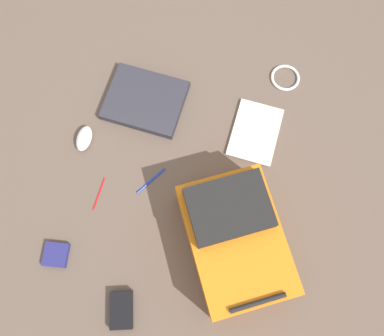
{
  "coord_description": "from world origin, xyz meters",
  "views": [
    {
      "loc": [
        -0.01,
        0.38,
        1.47
      ],
      "look_at": [
        0.0,
        -0.04,
        0.02
      ],
      "focal_mm": 35.92,
      "sensor_mm": 36.0,
      "label": 1
    }
  ],
  "objects": [
    {
      "name": "computer_mouse",
      "position": [
        0.44,
        -0.16,
        0.02
      ],
      "size": [
        0.08,
        0.12,
        0.04
      ],
      "primitive_type": "ellipsoid",
      "rotation": [
        0.0,
        0.0,
        -0.19
      ],
      "color": "silver",
      "rests_on": "ground_plane"
    },
    {
      "name": "ground_plane",
      "position": [
        0.0,
        0.0,
        0.0
      ],
      "size": [
        3.5,
        3.5,
        0.0
      ],
      "primitive_type": "plane",
      "color": "brown"
    },
    {
      "name": "power_brick",
      "position": [
        0.24,
        0.49,
        0.02
      ],
      "size": [
        0.09,
        0.13,
        0.03
      ],
      "primitive_type": "cube",
      "rotation": [
        0.0,
        0.0,
        0.06
      ],
      "color": "black",
      "rests_on": "ground_plane"
    },
    {
      "name": "cable_coil",
      "position": [
        -0.39,
        -0.45,
        0.01
      ],
      "size": [
        0.12,
        0.12,
        0.01
      ],
      "primitive_type": "torus",
      "color": "silver",
      "rests_on": "ground_plane"
    },
    {
      "name": "laptop",
      "position": [
        0.2,
        -0.33,
        0.02
      ],
      "size": [
        0.38,
        0.34,
        0.03
      ],
      "color": "#24242C",
      "rests_on": "ground_plane"
    },
    {
      "name": "backpack",
      "position": [
        -0.15,
        0.24,
        0.1
      ],
      "size": [
        0.43,
        0.53,
        0.23
      ],
      "color": "orange",
      "rests_on": "ground_plane"
    },
    {
      "name": "earbud_pouch",
      "position": [
        0.5,
        0.3,
        0.01
      ],
      "size": [
        0.1,
        0.1,
        0.02
      ],
      "primitive_type": "cube",
      "rotation": [
        0.0,
        0.0,
        -0.09
      ],
      "color": "navy",
      "rests_on": "ground_plane"
    },
    {
      "name": "pen_blue",
      "position": [
        0.16,
        0.01,
        0.0
      ],
      "size": [
        0.11,
        0.11,
        0.01
      ],
      "primitive_type": "cylinder",
      "rotation": [
        1.57,
        0.0,
        2.33
      ],
      "color": "#1933B2",
      "rests_on": "ground_plane"
    },
    {
      "name": "book_red",
      "position": [
        -0.26,
        -0.2,
        0.01
      ],
      "size": [
        0.25,
        0.29,
        0.01
      ],
      "color": "silver",
      "rests_on": "ground_plane"
    },
    {
      "name": "pen_black",
      "position": [
        0.36,
        0.06,
        0.0
      ],
      "size": [
        0.04,
        0.13,
        0.01
      ],
      "primitive_type": "cylinder",
      "rotation": [
        1.57,
        0.0,
        -0.26
      ],
      "color": "red",
      "rests_on": "ground_plane"
    }
  ]
}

